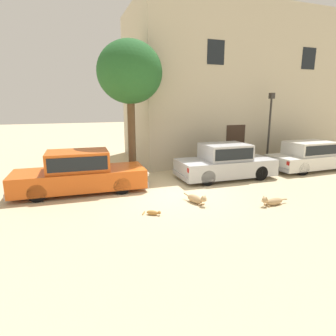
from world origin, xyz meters
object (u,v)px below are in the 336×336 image
street_lamp (270,120)px  acacia_tree_left (130,73)px  parked_sedan_nearest (80,172)px  parked_sedan_second (225,161)px  parked_sedan_third (311,155)px  stray_dog_tan (272,201)px  stray_cat (153,213)px  stray_dog_spotted (196,199)px

street_lamp → acacia_tree_left: size_ratio=0.64×
parked_sedan_nearest → parked_sedan_second: size_ratio=1.13×
parked_sedan_third → stray_dog_tan: parked_sedan_third is taller
parked_sedan_nearest → parked_sedan_third: size_ratio=1.07×
parked_sedan_third → parked_sedan_nearest: bearing=178.2°
stray_cat → street_lamp: 8.89m
parked_sedan_nearest → stray_dog_spotted: 4.38m
parked_sedan_third → stray_cat: bearing=-162.9°
parked_sedan_third → stray_dog_spotted: bearing=-162.3°
acacia_tree_left → street_lamp: bearing=-2.7°
street_lamp → acacia_tree_left: acacia_tree_left is taller
acacia_tree_left → stray_dog_spotted: bearing=-74.6°
parked_sedan_third → street_lamp: (-1.49, 1.33, 1.67)m
street_lamp → stray_dog_spotted: bearing=-146.7°
stray_dog_spotted → stray_cat: bearing=-91.5°
acacia_tree_left → parked_sedan_third: bearing=-11.1°
parked_sedan_nearest → street_lamp: street_lamp is taller
parked_sedan_third → stray_dog_tan: (-5.12, -3.48, -0.56)m
parked_sedan_nearest → street_lamp: bearing=9.7°
street_lamp → stray_dog_tan: bearing=-127.0°
parked_sedan_second → stray_cat: parked_sedan_second is taller
parked_sedan_third → stray_dog_tan: size_ratio=4.17×
parked_sedan_nearest → acacia_tree_left: size_ratio=0.85×
parked_sedan_nearest → stray_cat: bearing=-56.6°
parked_sedan_second → street_lamp: 3.91m
parked_sedan_third → acacia_tree_left: size_ratio=0.79×
street_lamp → acacia_tree_left: (-6.98, 0.33, 2.01)m
parked_sedan_third → stray_cat: (-8.93, -2.95, -0.63)m
parked_sedan_second → stray_dog_tan: 3.54m
parked_sedan_third → parked_sedan_second: bearing=178.9°
stray_dog_tan → stray_dog_spotted: bearing=-27.6°
parked_sedan_nearest → stray_dog_tan: parked_sedan_nearest is taller
stray_dog_tan → stray_cat: size_ratio=2.11×
stray_dog_spotted → stray_dog_tan: stray_dog_spotted is taller
parked_sedan_second → street_lamp: street_lamp is taller
stray_dog_spotted → parked_sedan_third: bearing=91.6°
stray_dog_spotted → stray_cat: (-1.61, -0.45, -0.08)m
parked_sedan_second → parked_sedan_third: 4.78m
acacia_tree_left → parked_sedan_second: bearing=-24.3°
parked_sedan_nearest → acacia_tree_left: bearing=36.0°
parked_sedan_third → street_lamp: 2.61m
stray_dog_spotted → acacia_tree_left: acacia_tree_left is taller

